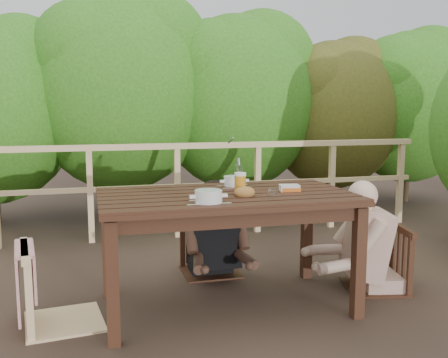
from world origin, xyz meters
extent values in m
plane|color=#473428|center=(0.00, 0.00, 0.00)|extent=(60.00, 60.00, 0.00)
cube|color=#321B0F|center=(0.00, 0.00, 0.40)|extent=(1.72, 0.96, 0.79)
cube|color=#E8C088|center=(-1.09, -0.01, 0.50)|extent=(0.56, 0.56, 1.01)
cube|color=#321B0F|center=(0.06, 0.74, 0.47)|extent=(0.47, 0.47, 0.94)
cube|color=#321B0F|center=(1.21, 0.06, 0.46)|extent=(0.54, 0.54, 0.92)
cube|color=#E8C088|center=(0.00, 2.00, 0.51)|extent=(5.60, 0.10, 1.01)
cylinder|color=white|center=(-0.19, -0.31, 0.84)|extent=(0.29, 0.29, 0.10)
cylinder|color=white|center=(0.14, 0.30, 0.84)|extent=(0.27, 0.27, 0.09)
ellipsoid|color=#A9712F|center=(0.09, -0.15, 0.83)|extent=(0.14, 0.11, 0.08)
cylinder|color=orange|center=(0.09, -0.02, 0.87)|extent=(0.08, 0.08, 0.16)
cylinder|color=white|center=(0.14, 0.17, 0.91)|extent=(0.06, 0.06, 0.24)
cylinder|color=silver|center=(0.27, -0.19, 0.83)|extent=(0.06, 0.06, 0.07)
cube|color=silver|center=(0.46, -0.02, 0.82)|extent=(0.15, 0.12, 0.06)
camera|label=1|loc=(-0.90, -3.35, 1.41)|focal=41.22mm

